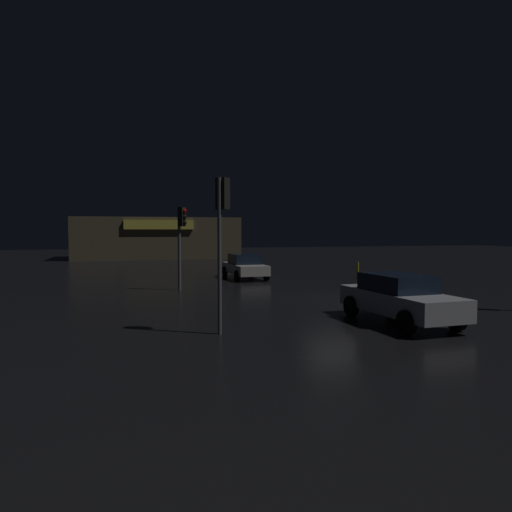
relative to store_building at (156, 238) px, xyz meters
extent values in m
plane|color=black|center=(4.88, -33.39, -2.12)|extent=(120.00, 120.00, 0.00)
cube|color=brown|center=(0.00, 0.01, 0.00)|extent=(16.61, 8.13, 4.22)
cube|color=#E5D84C|center=(0.00, -4.20, 1.35)|extent=(6.71, 0.24, 0.91)
cylinder|color=#595B60|center=(-0.96, -28.36, -0.11)|extent=(0.15, 0.15, 4.01)
cube|color=black|center=(-0.84, -28.46, 1.43)|extent=(0.41, 0.41, 0.92)
sphere|color=red|center=(-0.72, -28.57, 1.71)|extent=(0.20, 0.20, 0.20)
sphere|color=black|center=(-0.72, -28.57, 1.43)|extent=(0.20, 0.20, 0.20)
sphere|color=black|center=(-0.72, -28.57, 1.16)|extent=(0.20, 0.20, 0.20)
cylinder|color=#595B60|center=(-1.08, -38.51, 0.06)|extent=(0.11, 0.11, 4.34)
cube|color=black|center=(-0.96, -38.41, 1.79)|extent=(0.41, 0.41, 0.87)
sphere|color=black|center=(-0.84, -38.30, 2.05)|extent=(0.20, 0.20, 0.20)
sphere|color=black|center=(-0.84, -38.30, 1.79)|extent=(0.20, 0.20, 0.20)
sphere|color=#19D13F|center=(-0.84, -38.30, 1.53)|extent=(0.20, 0.20, 0.20)
cube|color=silver|center=(3.50, -23.78, -1.51)|extent=(1.83, 4.62, 0.57)
cube|color=black|center=(3.50, -23.74, -0.93)|extent=(1.61, 2.18, 0.60)
cylinder|color=black|center=(2.60, -22.28, -1.80)|extent=(0.23, 0.64, 0.64)
cylinder|color=black|center=(4.35, -22.25, -1.80)|extent=(0.23, 0.64, 0.64)
cylinder|color=black|center=(2.66, -25.31, -1.80)|extent=(0.23, 0.64, 0.64)
cylinder|color=black|center=(4.40, -25.28, -1.80)|extent=(0.23, 0.64, 0.64)
cube|color=#B7B7BF|center=(4.65, -38.50, -1.45)|extent=(1.90, 4.62, 0.65)
cube|color=black|center=(4.64, -38.35, -0.86)|extent=(1.63, 2.32, 0.53)
cylinder|color=black|center=(5.57, -39.96, -1.77)|extent=(0.25, 0.70, 0.69)
cylinder|color=black|center=(3.86, -40.04, -1.77)|extent=(0.25, 0.70, 0.69)
cylinder|color=black|center=(5.44, -36.96, -1.77)|extent=(0.25, 0.70, 0.69)
cylinder|color=black|center=(3.73, -37.04, -1.77)|extent=(0.25, 0.70, 0.69)
cylinder|color=gold|center=(10.07, -25.60, -1.62)|extent=(0.14, 0.14, 0.99)
camera|label=1|loc=(-3.73, -51.40, 0.77)|focal=33.37mm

